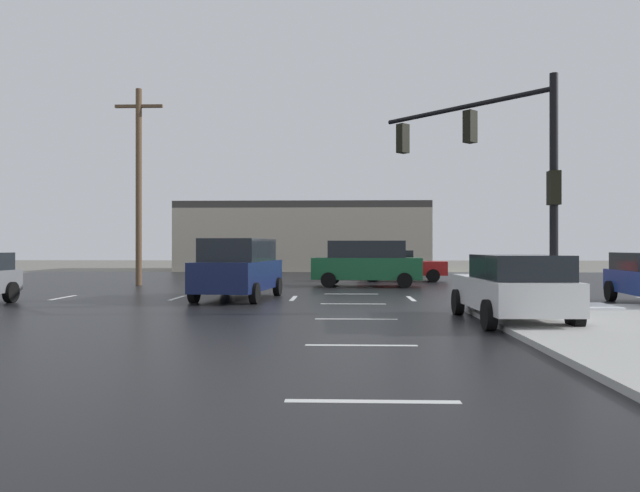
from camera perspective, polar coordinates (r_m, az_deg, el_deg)
ground_plane at (r=21.10m, az=2.97°, el=-4.92°), size 120.00×120.00×0.00m
road_asphalt at (r=21.10m, az=2.97°, el=-4.89°), size 44.00×44.00×0.02m
snow_strip_curbside at (r=17.92m, az=19.46°, el=-5.23°), size 4.00×1.60×0.06m
lane_markings at (r=19.79m, az=6.54°, el=-5.17°), size 36.15×36.15×0.01m
traffic_signal_mast at (r=18.46m, az=16.26°, el=7.83°), size 4.19×4.55×6.23m
strip_building_background at (r=47.55m, az=-1.43°, el=0.82°), size 18.43×8.00×5.06m
sedan_red at (r=31.94m, az=7.26°, el=-1.74°), size 4.67×2.39×1.58m
suv_navy at (r=20.97m, az=-7.50°, el=-1.96°), size 2.60×4.99×2.03m
sedan_white at (r=14.99m, az=17.33°, el=-3.62°), size 2.12×4.58×1.58m
suv_green at (r=27.53m, az=4.36°, el=-1.51°), size 4.95×2.46×2.03m
utility_pole_far at (r=29.70m, az=-16.37°, el=5.64°), size 2.20×0.28×9.04m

